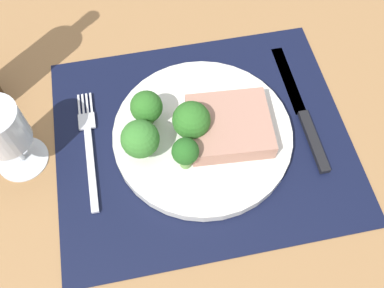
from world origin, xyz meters
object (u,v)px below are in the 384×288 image
knife (303,116)px  plate (202,134)px  wine_glass (2,131)px  steak (229,126)px  fork (89,147)px

knife → plate: bearing=-177.6°
wine_glass → knife: bearing=-1.5°
steak → fork: size_ratio=0.58×
steak → plate: bearing=170.5°
steak → knife: bearing=5.5°
plate → fork: size_ratio=1.32×
wine_glass → steak: bearing=-4.3°
plate → wine_glass: bearing=176.4°
fork → knife: bearing=0.2°
fork → knife: (31.39, -0.89, 0.05)cm
plate → steak: size_ratio=2.26×
steak → fork: (-19.66, 2.03, -2.70)cm
plate → steak: (3.61, -0.61, 2.15)cm
steak → wine_glass: size_ratio=0.96×
wine_glass → plate: bearing=-3.6°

